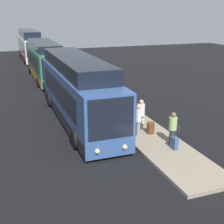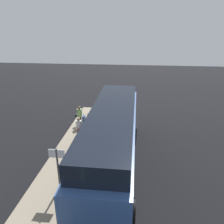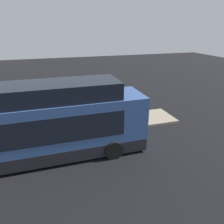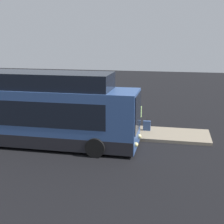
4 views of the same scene
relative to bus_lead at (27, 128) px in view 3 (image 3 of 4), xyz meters
The scene contains 8 objects.
ground 1.94m from the bus_lead, ahead, with size 80.00×80.00×0.00m, color black.
platform 3.54m from the bus_lead, 81.62° to the left, with size 20.00×2.70×0.18m.
bus_lead is the anchor object (origin of this frame).
passenger_boarding 4.95m from the bus_lead, 29.26° to the left, with size 0.48×0.59×1.86m.
passenger_waiting 6.99m from the bus_lead, 31.34° to the left, with size 0.54×0.68×1.77m.
passenger_with_bags 4.53m from the bus_lead, 41.89° to the left, with size 0.68×0.53×1.82m.
suitcase 7.48m from the bus_lead, 27.37° to the left, with size 0.48×0.22×0.87m.
trash_bin 5.46m from the bus_lead, 37.45° to the left, with size 0.44×0.44×0.65m.
Camera 3 is at (0.69, -11.12, 6.86)m, focal length 35.00 mm.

